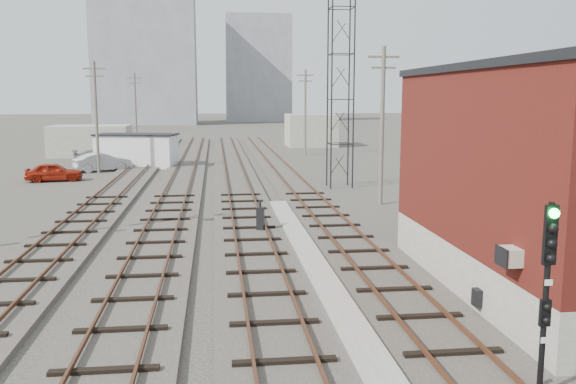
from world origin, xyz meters
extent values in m
plane|color=#282621|center=(0.00, 60.00, 0.00)|extent=(320.00, 320.00, 0.00)
cube|color=#332D28|center=(2.50, 39.00, 0.10)|extent=(3.20, 90.00, 0.20)
cube|color=#4C2816|center=(1.78, 39.00, 0.33)|extent=(0.07, 90.00, 0.12)
cube|color=#4C2816|center=(3.22, 39.00, 0.33)|extent=(0.07, 90.00, 0.12)
cube|color=#332D28|center=(-1.50, 39.00, 0.10)|extent=(3.20, 90.00, 0.20)
cube|color=#4C2816|center=(-2.22, 39.00, 0.33)|extent=(0.07, 90.00, 0.12)
cube|color=#4C2816|center=(-0.78, 39.00, 0.33)|extent=(0.07, 90.00, 0.12)
cube|color=#332D28|center=(-5.50, 39.00, 0.10)|extent=(3.20, 90.00, 0.20)
cube|color=#4C2816|center=(-6.22, 39.00, 0.33)|extent=(0.07, 90.00, 0.12)
cube|color=#4C2816|center=(-4.78, 39.00, 0.33)|extent=(0.07, 90.00, 0.12)
cube|color=#332D28|center=(-9.50, 39.00, 0.10)|extent=(3.20, 90.00, 0.20)
cube|color=#4C2816|center=(-10.22, 39.00, 0.33)|extent=(0.07, 90.00, 0.12)
cube|color=#4C2816|center=(-8.78, 39.00, 0.33)|extent=(0.07, 90.00, 0.12)
cube|color=gray|center=(0.50, 14.00, 0.13)|extent=(0.90, 28.00, 0.26)
cube|color=gray|center=(7.50, 12.00, 0.75)|extent=(6.00, 12.00, 1.50)
cube|color=#5E1616|center=(7.50, 12.00, 4.25)|extent=(6.00, 12.00, 5.50)
cube|color=black|center=(7.50, 12.00, 7.10)|extent=(6.20, 12.20, 0.25)
cube|color=beige|center=(4.28, 8.00, 2.25)|extent=(0.45, 0.62, 0.45)
cube|color=black|center=(4.40, 10.00, 0.50)|extent=(0.20, 0.35, 0.50)
cylinder|color=black|center=(4.75, 34.25, 7.50)|extent=(0.10, 0.10, 15.00)
cylinder|color=black|center=(6.25, 34.25, 7.50)|extent=(0.10, 0.10, 15.00)
cylinder|color=black|center=(4.75, 35.75, 7.50)|extent=(0.10, 0.10, 15.00)
cylinder|color=black|center=(6.25, 35.75, 7.50)|extent=(0.10, 0.10, 15.00)
cylinder|color=#595147|center=(-12.50, 45.00, 4.50)|extent=(0.24, 0.24, 9.00)
cube|color=#595147|center=(-12.50, 45.00, 8.40)|extent=(1.80, 0.12, 0.12)
cube|color=#595147|center=(-12.50, 45.00, 7.80)|extent=(1.40, 0.12, 0.12)
cylinder|color=#595147|center=(-12.50, 70.00, 4.50)|extent=(0.24, 0.24, 9.00)
cube|color=#595147|center=(-12.50, 70.00, 8.40)|extent=(1.80, 0.12, 0.12)
cube|color=#595147|center=(-12.50, 70.00, 7.80)|extent=(1.40, 0.12, 0.12)
cylinder|color=#595147|center=(6.50, 28.00, 4.50)|extent=(0.24, 0.24, 9.00)
cube|color=#595147|center=(6.50, 28.00, 8.40)|extent=(1.80, 0.12, 0.12)
cube|color=#595147|center=(6.50, 28.00, 7.80)|extent=(1.40, 0.12, 0.12)
cylinder|color=#595147|center=(6.50, 58.00, 4.50)|extent=(0.24, 0.24, 9.00)
cube|color=#595147|center=(6.50, 58.00, 8.40)|extent=(1.80, 0.12, 0.12)
cube|color=#595147|center=(6.50, 58.00, 7.80)|extent=(1.40, 0.12, 0.12)
cube|color=gray|center=(-18.00, 135.00, 15.00)|extent=(22.00, 14.00, 30.00)
cube|color=gray|center=(8.00, 150.00, 13.00)|extent=(16.00, 12.00, 26.00)
cube|color=gray|center=(-16.00, 60.00, 1.60)|extent=(8.00, 5.00, 3.20)
cube|color=gray|center=(9.00, 70.00, 2.00)|extent=(6.00, 6.00, 4.00)
cylinder|color=black|center=(3.70, 5.28, 2.06)|extent=(0.12, 0.12, 4.11)
cube|color=black|center=(3.70, 5.26, 3.44)|extent=(0.27, 0.10, 1.23)
sphere|color=#0CE533|center=(3.70, 5.17, 3.90)|extent=(0.21, 0.21, 0.21)
sphere|color=black|center=(3.70, 5.17, 3.60)|extent=(0.21, 0.21, 0.21)
sphere|color=black|center=(3.70, 5.17, 3.29)|extent=(0.21, 0.21, 0.21)
sphere|color=black|center=(3.70, 5.17, 2.98)|extent=(0.21, 0.21, 0.21)
cube|color=black|center=(3.70, 5.26, 1.80)|extent=(0.23, 0.09, 0.57)
cube|color=white|center=(3.70, 5.20, 2.47)|extent=(0.16, 0.02, 0.12)
cube|color=white|center=(3.70, 5.20, 1.23)|extent=(0.16, 0.02, 0.12)
cube|color=black|center=(-1.00, 21.14, 0.67)|extent=(0.41, 0.41, 1.12)
cylinder|color=black|center=(-1.00, 21.14, 1.40)|extent=(0.09, 0.09, 0.34)
cube|color=silver|center=(-9.91, 48.92, 1.42)|extent=(7.25, 4.23, 2.83)
cube|color=black|center=(-9.91, 48.92, 2.89)|extent=(7.52, 4.50, 0.14)
imported|color=maroon|center=(-14.86, 40.35, 0.69)|extent=(4.27, 2.29, 1.38)
imported|color=#A8ABB0|center=(-12.40, 46.22, 0.77)|extent=(4.89, 3.53, 1.53)
imported|color=slate|center=(-13.34, 50.80, 0.71)|extent=(5.08, 2.42, 1.43)
camera|label=1|loc=(-2.98, -6.01, 6.20)|focal=38.00mm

